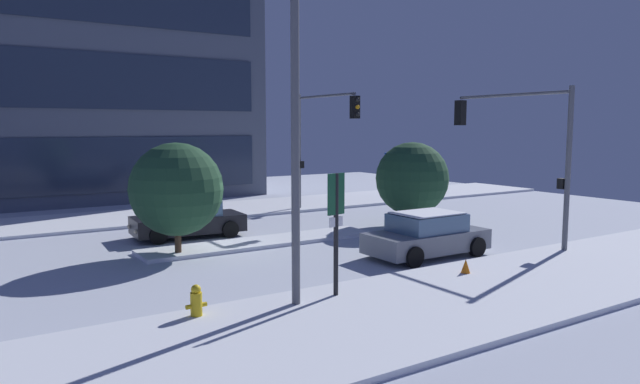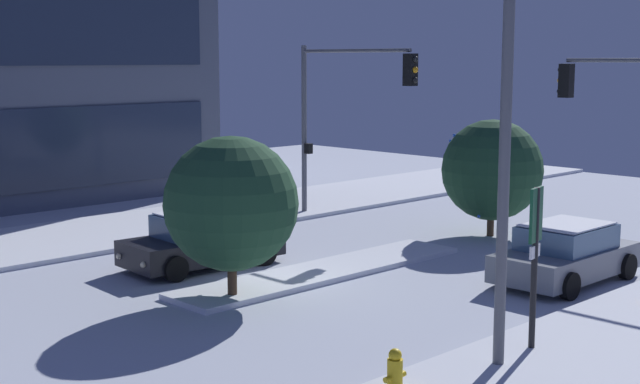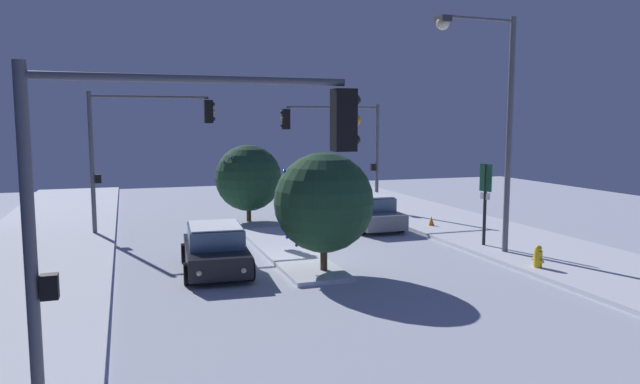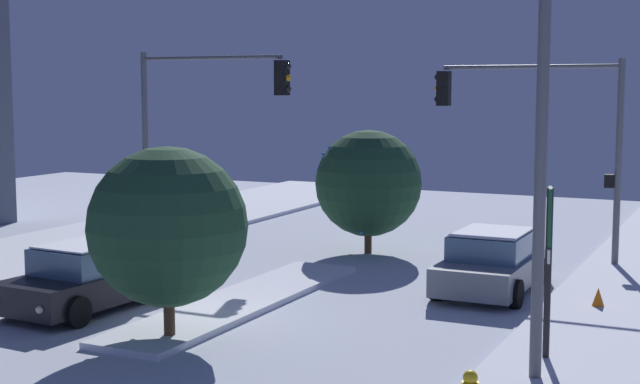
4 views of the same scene
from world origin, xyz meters
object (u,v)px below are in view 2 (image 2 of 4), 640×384
Objects in this scene: car_far at (202,241)px; traffic_light_corner_far_right at (345,100)px; fire_hydrant at (395,374)px; car_near at (566,254)px; parking_info_sign at (535,248)px; street_lamp_arched at (468,68)px; decorated_tree_median at (231,204)px; decorated_tree_left_of_median at (492,170)px.

traffic_light_corner_far_right reaches higher than car_far.
car_near is at bearing 13.11° from fire_hydrant.
car_far is at bearing -11.62° from parking_info_sign.
car_far is 10.28m from fire_hydrant.
parking_info_sign is (0.16, -10.08, 1.34)m from car_far.
traffic_light_corner_far_right is at bearing 47.13° from fire_hydrant.
street_lamp_arched is 3.61m from parking_info_sign.
car_near is at bearing -32.75° from decorated_tree_median.
decorated_tree_left_of_median is (3.54, 4.72, 1.39)m from car_near.
decorated_tree_left_of_median is at bearing 165.81° from car_far.
decorated_tree_left_of_median is at bearing 53.33° from car_near.
car_near is 8.23m from street_lamp_arched.
traffic_light_corner_far_right is at bearing 29.48° from decorated_tree_median.
fire_hydrant is at bearing -151.32° from decorated_tree_left_of_median.
decorated_tree_left_of_median is at bearing -59.42° from street_lamp_arched.
car_far is at bearing 70.99° from fire_hydrant.
traffic_light_corner_far_right is 1.57× the size of decorated_tree_median.
traffic_light_corner_far_right is (1.94, 9.56, 3.45)m from car_near.
car_far is 1.16× the size of decorated_tree_median.
car_near is 0.72× the size of traffic_light_corner_far_right.
street_lamp_arched reaches higher than traffic_light_corner_far_right.
car_near is at bearing -11.46° from traffic_light_corner_far_right.
car_far is 10.50m from street_lamp_arched.
traffic_light_corner_far_right is 0.72× the size of street_lamp_arched.
decorated_tree_median is (-7.00, 4.51, 1.56)m from car_near.
traffic_light_corner_far_right is at bearing 108.29° from decorated_tree_left_of_median.
street_lamp_arched is at bearing 8.94° from fire_hydrant.
fire_hydrant is (-2.28, -0.36, -4.96)m from street_lamp_arched.
fire_hydrant is at bearing -105.72° from decorated_tree_median.
decorated_tree_median is at bearing 147.46° from car_near.
car_near is 6.06m from decorated_tree_left_of_median.
car_far is 3.82m from decorated_tree_median.
decorated_tree_left_of_median is at bearing 1.15° from decorated_tree_median.
decorated_tree_median reaches higher than parking_info_sign.
street_lamp_arched is 5.47m from fire_hydrant.
street_lamp_arched is 2.60× the size of parking_info_sign.
car_far reaches higher than fire_hydrant.
traffic_light_corner_far_right is 16.30m from fire_hydrant.
car_far is at bearing -75.61° from traffic_light_corner_far_right.
decorated_tree_median reaches higher than fire_hydrant.
car_near is at bearing -126.88° from decorated_tree_left_of_median.
decorated_tree_median is at bearing 74.28° from fire_hydrant.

